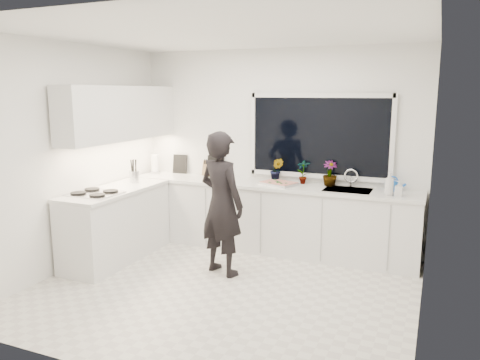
% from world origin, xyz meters
% --- Properties ---
extents(floor, '(4.00, 3.50, 0.02)m').
position_xyz_m(floor, '(0.00, 0.00, -0.01)').
color(floor, beige).
rests_on(floor, ground).
extents(wall_back, '(4.00, 0.02, 2.70)m').
position_xyz_m(wall_back, '(0.00, 1.76, 1.35)').
color(wall_back, white).
rests_on(wall_back, ground).
extents(wall_left, '(0.02, 3.50, 2.70)m').
position_xyz_m(wall_left, '(-2.01, 0.00, 1.35)').
color(wall_left, white).
rests_on(wall_left, ground).
extents(wall_right, '(0.02, 3.50, 2.70)m').
position_xyz_m(wall_right, '(2.01, 0.00, 1.35)').
color(wall_right, white).
rests_on(wall_right, ground).
extents(ceiling, '(4.00, 3.50, 0.02)m').
position_xyz_m(ceiling, '(0.00, 0.00, 2.71)').
color(ceiling, white).
rests_on(ceiling, wall_back).
extents(window, '(1.80, 0.02, 1.00)m').
position_xyz_m(window, '(0.60, 1.73, 1.55)').
color(window, black).
rests_on(window, wall_back).
extents(base_cabinets_back, '(3.92, 0.58, 0.88)m').
position_xyz_m(base_cabinets_back, '(0.00, 1.45, 0.44)').
color(base_cabinets_back, white).
rests_on(base_cabinets_back, floor).
extents(base_cabinets_left, '(0.58, 1.60, 0.88)m').
position_xyz_m(base_cabinets_left, '(-1.67, 0.35, 0.44)').
color(base_cabinets_left, white).
rests_on(base_cabinets_left, floor).
extents(countertop_back, '(3.94, 0.62, 0.04)m').
position_xyz_m(countertop_back, '(0.00, 1.44, 0.90)').
color(countertop_back, silver).
rests_on(countertop_back, base_cabinets_back).
extents(countertop_left, '(0.62, 1.60, 0.04)m').
position_xyz_m(countertop_left, '(-1.67, 0.35, 0.90)').
color(countertop_left, silver).
rests_on(countertop_left, base_cabinets_left).
extents(upper_cabinets, '(0.34, 2.10, 0.70)m').
position_xyz_m(upper_cabinets, '(-1.79, 0.70, 1.85)').
color(upper_cabinets, white).
rests_on(upper_cabinets, wall_left).
extents(sink, '(0.58, 0.42, 0.14)m').
position_xyz_m(sink, '(1.05, 1.45, 0.87)').
color(sink, silver).
rests_on(sink, countertop_back).
extents(faucet, '(0.03, 0.03, 0.22)m').
position_xyz_m(faucet, '(1.05, 1.65, 1.03)').
color(faucet, silver).
rests_on(faucet, countertop_back).
extents(stovetop, '(0.56, 0.48, 0.03)m').
position_xyz_m(stovetop, '(-1.69, -0.00, 0.94)').
color(stovetop, black).
rests_on(stovetop, countertop_left).
extents(person, '(0.71, 0.58, 1.69)m').
position_xyz_m(person, '(-0.22, 0.44, 0.84)').
color(person, black).
rests_on(person, floor).
extents(pizza_tray, '(0.54, 0.47, 0.03)m').
position_xyz_m(pizza_tray, '(0.15, 1.42, 0.94)').
color(pizza_tray, '#B9B9BD').
rests_on(pizza_tray, countertop_back).
extents(pizza, '(0.49, 0.42, 0.01)m').
position_xyz_m(pizza, '(0.15, 1.42, 0.95)').
color(pizza, '#C03E19').
rests_on(pizza, pizza_tray).
extents(watering_can, '(0.17, 0.17, 0.13)m').
position_xyz_m(watering_can, '(1.57, 1.61, 0.98)').
color(watering_can, blue).
rests_on(watering_can, countertop_back).
extents(paper_towel_roll, '(0.14, 0.14, 0.26)m').
position_xyz_m(paper_towel_roll, '(-1.85, 1.55, 1.05)').
color(paper_towel_roll, white).
rests_on(paper_towel_roll, countertop_back).
extents(knife_block, '(0.13, 0.10, 0.22)m').
position_xyz_m(knife_block, '(-0.98, 1.59, 1.03)').
color(knife_block, '#966646').
rests_on(knife_block, countertop_back).
extents(utensil_crock, '(0.16, 0.16, 0.16)m').
position_xyz_m(utensil_crock, '(-1.69, 0.80, 1.00)').
color(utensil_crock, silver).
rests_on(utensil_crock, countertop_left).
extents(picture_frame_large, '(0.22, 0.05, 0.28)m').
position_xyz_m(picture_frame_large, '(-1.50, 1.69, 1.06)').
color(picture_frame_large, black).
rests_on(picture_frame_large, countertop_back).
extents(picture_frame_small, '(0.25, 0.06, 0.30)m').
position_xyz_m(picture_frame_small, '(-0.90, 1.69, 1.07)').
color(picture_frame_small, black).
rests_on(picture_frame_small, countertop_back).
extents(herb_plants, '(0.95, 0.24, 0.33)m').
position_xyz_m(herb_plants, '(0.46, 1.61, 1.08)').
color(herb_plants, '#26662D').
rests_on(herb_plants, countertop_back).
extents(soap_bottles, '(0.23, 0.15, 0.29)m').
position_xyz_m(soap_bottles, '(1.59, 1.30, 1.05)').
color(soap_bottles, '#D8BF66').
rests_on(soap_bottles, countertop_back).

